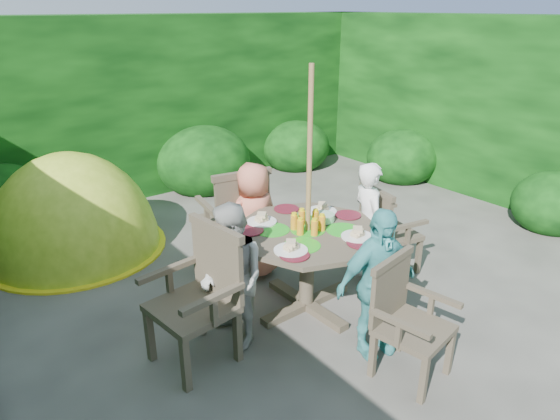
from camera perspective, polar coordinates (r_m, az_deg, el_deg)
ground at (r=4.99m, az=4.74°, el=-9.25°), size 60.00×60.00×0.00m
hedge_enclosure at (r=5.48m, az=-4.26°, el=7.92°), size 9.00×9.00×2.50m
patio_table at (r=4.43m, az=3.20°, el=-3.74°), size 1.40×1.40×0.95m
parasol_pole at (r=4.25m, az=3.28°, el=1.49°), size 0.05×0.05×2.20m
garden_chair_right at (r=5.25m, az=11.98°, el=-2.09°), size 0.58×0.62×0.91m
garden_chair_left at (r=3.92m, az=-9.03°, el=-9.49°), size 0.63×0.69×1.05m
garden_chair_back at (r=5.23m, az=-4.99°, el=-0.71°), size 0.72×0.66×1.06m
garden_chair_front at (r=3.88m, az=14.15°, el=-11.84°), size 0.61×0.56×0.89m
child_right at (r=4.96m, az=10.04°, el=-1.58°), size 0.43×0.53×1.25m
child_left at (r=4.02m, az=-5.46°, el=-7.65°), size 0.47×0.60×1.22m
child_back at (r=5.01m, az=-2.97°, el=-1.28°), size 0.59×0.39×1.21m
child_front at (r=3.96m, az=10.98°, el=-8.26°), size 0.77×0.42×1.24m
dome_tent at (r=6.22m, az=-22.08°, el=-4.22°), size 2.11×2.11×2.28m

